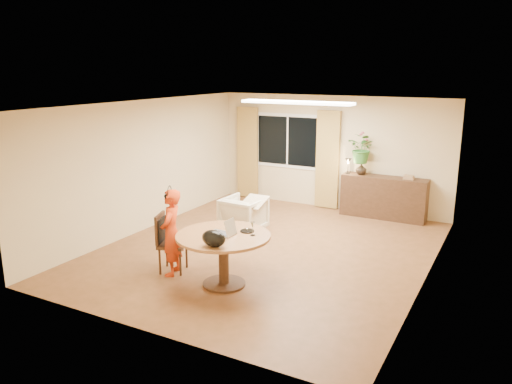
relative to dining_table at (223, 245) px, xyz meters
The scene contains 24 objects.
floor 1.74m from the dining_table, 93.20° to the left, with size 6.50×6.50×0.00m, color brown.
ceiling 2.55m from the dining_table, 93.20° to the left, with size 6.50×6.50×0.00m, color white.
wall_back 4.91m from the dining_table, 91.06° to the left, with size 5.50×5.50×0.00m, color beige.
wall_left 3.34m from the dining_table, 150.37° to the left, with size 6.50×6.50×0.00m, color beige.
wall_right 3.18m from the dining_table, 31.28° to the left, with size 6.50×6.50×0.00m, color beige.
window 5.07m from the dining_table, 103.80° to the left, with size 1.70×0.03×1.30m.
curtain_left 5.30m from the dining_table, 115.15° to the left, with size 0.55×0.08×2.25m, color brown.
curtain_right 4.80m from the dining_table, 91.68° to the left, with size 0.55×0.08×2.25m, color brown.
ceiling_panel 3.42m from the dining_table, 91.83° to the left, with size 2.20×0.35×0.05m, color white.
dining_table is the anchor object (origin of this frame).
dining_chair 1.01m from the dining_table, behind, with size 0.46×0.42×0.95m, color black, non-canonical shape.
child 0.94m from the dining_table, behind, with size 0.33×0.51×1.39m, color #B70E16.
laptop 0.30m from the dining_table, behind, with size 0.39×0.26×0.26m, color #B7B7BC, non-canonical shape.
tumbler 0.33m from the dining_table, 83.50° to the left, with size 0.08×0.08×0.11m, color white, non-canonical shape.
wine_glass 0.52m from the dining_table, 22.50° to the left, with size 0.07×0.07×0.21m, color white, non-canonical shape.
pot_lid 0.42m from the dining_table, 49.06° to the left, with size 0.21×0.21×0.03m, color white, non-canonical shape.
handbag 0.60m from the dining_table, 72.51° to the right, with size 0.36×0.21×0.24m, color black, non-canonical shape.
armchair 2.55m from the dining_table, 112.76° to the left, with size 0.76×0.79×0.72m, color beige.
throw 2.45m from the dining_table, 107.70° to the left, with size 0.45×0.55×0.03m, color beige, non-canonical shape.
sideboard 4.79m from the dining_table, 75.13° to the left, with size 1.83×0.45×0.91m, color black.
vase 4.70m from the dining_table, 81.42° to the left, with size 0.24×0.24×0.25m, color black.
bouquet 4.76m from the dining_table, 81.35° to the left, with size 0.59×0.51×0.66m, color #2D5F23.
book_stack 4.95m from the dining_table, 69.49° to the left, with size 0.22×0.16×0.09m, color brown, non-canonical shape.
desk_lamp 4.62m from the dining_table, 84.84° to the left, with size 0.15×0.15×0.36m, color black, non-canonical shape.
Camera 1 is at (3.83, -7.56, 3.21)m, focal length 35.00 mm.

